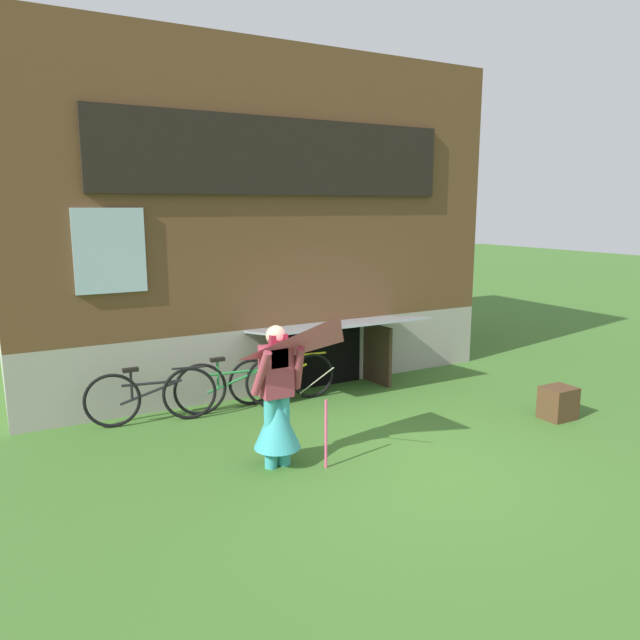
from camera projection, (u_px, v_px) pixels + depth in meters
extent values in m
plane|color=#3D6B28|center=(398.00, 461.00, 6.86)|extent=(60.00, 60.00, 0.00)
cube|color=#9E998E|center=(229.00, 331.00, 11.40)|extent=(7.67, 4.79, 1.04)
cube|color=brown|center=(225.00, 192.00, 10.92)|extent=(7.67, 4.79, 4.13)
cube|color=black|center=(282.00, 157.00, 8.74)|extent=(5.52, 0.08, 1.09)
cube|color=#9EB7C6|center=(282.00, 157.00, 8.76)|extent=(5.36, 0.04, 0.97)
cube|color=#9EB7C6|center=(110.00, 251.00, 7.80)|extent=(0.90, 0.06, 1.10)
cube|color=black|center=(322.00, 357.00, 9.66)|extent=(1.40, 0.03, 0.96)
cube|color=#3D2B1E|center=(282.00, 367.00, 9.01)|extent=(0.44, 0.61, 0.96)
cube|color=#3D2B1E|center=(376.00, 354.00, 9.82)|extent=(0.13, 0.70, 0.96)
cube|color=gray|center=(340.00, 325.00, 9.08)|extent=(2.66, 1.09, 0.18)
cylinder|color=teal|center=(271.00, 433.00, 6.61)|extent=(0.14, 0.14, 0.81)
cylinder|color=teal|center=(284.00, 430.00, 6.69)|extent=(0.14, 0.14, 0.81)
cone|color=teal|center=(277.00, 421.00, 6.63)|extent=(0.52, 0.52, 0.61)
cube|color=#993847|center=(276.00, 371.00, 6.52)|extent=(0.34, 0.20, 0.57)
cylinder|color=#993847|center=(261.00, 373.00, 6.33)|extent=(0.17, 0.32, 0.53)
cylinder|color=#993847|center=(299.00, 368.00, 6.54)|extent=(0.17, 0.32, 0.53)
cube|color=maroon|center=(278.00, 351.00, 6.43)|extent=(0.20, 0.08, 0.36)
sphere|color=#D8AD8E|center=(276.00, 335.00, 6.45)|extent=(0.22, 0.22, 0.22)
pyramid|color=#E54C7F|center=(340.00, 361.00, 6.13)|extent=(1.17, 1.00, 0.58)
cylinder|color=beige|center=(316.00, 381.00, 6.49)|extent=(0.01, 0.76, 0.49)
cylinder|color=#E54C7F|center=(326.00, 434.00, 6.61)|extent=(0.03, 0.03, 0.78)
torus|color=black|center=(312.00, 376.00, 9.07)|extent=(0.69, 0.14, 0.69)
torus|color=black|center=(252.00, 382.00, 8.74)|extent=(0.69, 0.14, 0.69)
cylinder|color=gold|center=(282.00, 367.00, 8.87)|extent=(0.70, 0.13, 0.04)
cylinder|color=gold|center=(282.00, 374.00, 8.90)|extent=(0.76, 0.14, 0.28)
cylinder|color=gold|center=(267.00, 369.00, 8.79)|extent=(0.04, 0.04, 0.39)
cube|color=black|center=(267.00, 356.00, 8.76)|extent=(0.20, 0.08, 0.05)
cylinder|color=gold|center=(312.00, 354.00, 9.01)|extent=(0.44, 0.09, 0.03)
torus|color=black|center=(270.00, 381.00, 8.68)|extent=(0.74, 0.13, 0.74)
torus|color=black|center=(200.00, 389.00, 8.30)|extent=(0.74, 0.13, 0.74)
cylinder|color=#287A3D|center=(236.00, 372.00, 8.45)|extent=(0.75, 0.12, 0.04)
cylinder|color=#287A3D|center=(236.00, 381.00, 8.48)|extent=(0.82, 0.13, 0.30)
cylinder|color=#287A3D|center=(218.00, 374.00, 8.36)|extent=(0.04, 0.04, 0.42)
cube|color=black|center=(217.00, 360.00, 8.32)|extent=(0.20, 0.08, 0.05)
cylinder|color=#287A3D|center=(270.00, 357.00, 8.61)|extent=(0.44, 0.08, 0.03)
torus|color=black|center=(190.00, 393.00, 8.14)|extent=(0.72, 0.18, 0.73)
torus|color=black|center=(112.00, 401.00, 7.83)|extent=(0.72, 0.18, 0.73)
cylinder|color=black|center=(151.00, 383.00, 7.95)|extent=(0.74, 0.17, 0.04)
cylinder|color=black|center=(151.00, 392.00, 7.98)|extent=(0.81, 0.18, 0.29)
cylinder|color=black|center=(131.00, 385.00, 7.88)|extent=(0.04, 0.04, 0.41)
cube|color=black|center=(130.00, 370.00, 7.84)|extent=(0.20, 0.08, 0.05)
cylinder|color=black|center=(189.00, 368.00, 8.08)|extent=(0.44, 0.11, 0.03)
cube|color=#4C331E|center=(558.00, 403.00, 8.20)|extent=(0.43, 0.36, 0.44)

